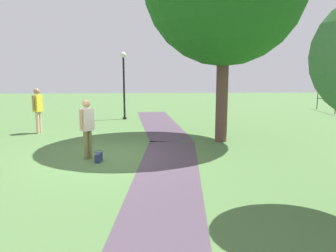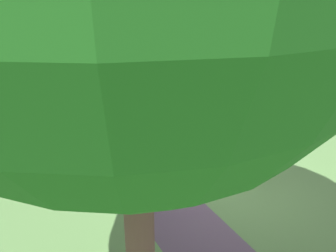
{
  "view_description": "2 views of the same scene",
  "coord_description": "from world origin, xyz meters",
  "px_view_note": "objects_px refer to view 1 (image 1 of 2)",
  "views": [
    {
      "loc": [
        9.96,
        1.32,
        2.7
      ],
      "look_at": [
        1.28,
        1.64,
        1.15
      ],
      "focal_mm": 36.39,
      "sensor_mm": 36.0,
      "label": 1
    },
    {
      "loc": [
        -5.55,
        5.49,
        5.02
      ],
      "look_at": [
        1.95,
        0.66,
        1.2
      ],
      "focal_mm": 37.88,
      "sensor_mm": 36.0,
      "label": 2
    }
  ],
  "objects_px": {
    "lamp_post": "(124,78)",
    "woman_with_handbag": "(87,125)",
    "handbag_on_grass": "(99,157)",
    "passerby_on_path": "(38,107)"
  },
  "relations": [
    {
      "from": "woman_with_handbag",
      "to": "handbag_on_grass",
      "type": "relative_size",
      "value": 5.16
    },
    {
      "from": "woman_with_handbag",
      "to": "lamp_post",
      "type": "bearing_deg",
      "value": 176.91
    },
    {
      "from": "woman_with_handbag",
      "to": "handbag_on_grass",
      "type": "xyz_separation_m",
      "value": [
        0.36,
        0.36,
        -0.87
      ]
    },
    {
      "from": "lamp_post",
      "to": "handbag_on_grass",
      "type": "height_order",
      "value": "lamp_post"
    },
    {
      "from": "lamp_post",
      "to": "woman_with_handbag",
      "type": "relative_size",
      "value": 1.94
    },
    {
      "from": "woman_with_handbag",
      "to": "passerby_on_path",
      "type": "height_order",
      "value": "passerby_on_path"
    },
    {
      "from": "lamp_post",
      "to": "passerby_on_path",
      "type": "bearing_deg",
      "value": -41.26
    },
    {
      "from": "woman_with_handbag",
      "to": "handbag_on_grass",
      "type": "bearing_deg",
      "value": 45.0
    },
    {
      "from": "lamp_post",
      "to": "handbag_on_grass",
      "type": "bearing_deg",
      "value": -0.32
    },
    {
      "from": "lamp_post",
      "to": "woman_with_handbag",
      "type": "xyz_separation_m",
      "value": [
        7.49,
        -0.4,
        -1.08
      ]
    }
  ]
}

